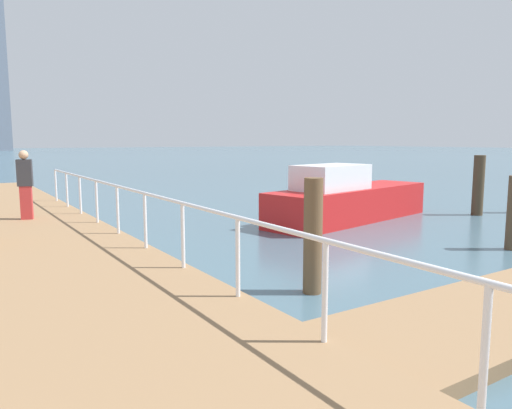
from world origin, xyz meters
name	(u,v)px	position (x,y,z in m)	size (l,w,h in m)	color
ground_plane	(160,210)	(0.00, 20.00, 0.00)	(300.00, 300.00, 0.00)	#476675
boardwalk_railing	(276,245)	(-3.15, 8.44, 1.24)	(0.06, 25.82, 1.08)	white
dock_piling_3	(313,236)	(-1.44, 9.85, 0.93)	(0.30, 0.30, 1.86)	brown
dock_piling_5	(478,185)	(8.32, 13.26, 0.98)	(0.36, 0.36, 1.96)	#473826
moored_boat_0	(347,200)	(3.91, 14.72, 0.66)	(6.47, 2.86, 1.74)	red
pedestrian_1	(25,183)	(-4.55, 17.67, 1.33)	(0.41, 0.31, 1.78)	#BF3333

